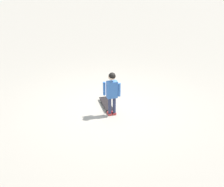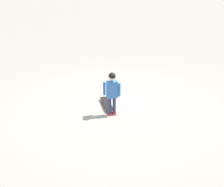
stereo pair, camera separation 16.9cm
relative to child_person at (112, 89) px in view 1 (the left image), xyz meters
name	(u,v)px [view 1 (the left image)]	position (x,y,z in m)	size (l,w,h in m)	color
ground_plane	(111,107)	(0.06, 0.41, -0.66)	(50.00, 50.00, 0.00)	#9E9384
child_person	(112,89)	(0.00, 0.00, 0.00)	(0.38, 0.21, 1.06)	#2D3351
skateboard	(106,104)	(-0.04, 0.50, -0.60)	(0.22, 0.79, 0.07)	black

